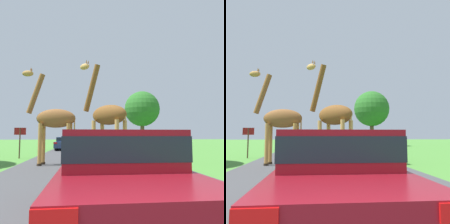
# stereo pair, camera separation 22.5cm
# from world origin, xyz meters

# --- Properties ---
(road) EXTENTS (7.55, 120.00, 0.00)m
(road) POSITION_xyz_m (0.00, 30.00, 0.00)
(road) COLOR #424244
(road) RESTS_ON ground
(giraffe_near_road) EXTENTS (2.30, 2.12, 5.06)m
(giraffe_near_road) POSITION_xyz_m (0.42, 9.98, 2.26)
(giraffe_near_road) COLOR tan
(giraffe_near_road) RESTS_ON ground
(giraffe_companion) EXTENTS (2.72, 0.96, 4.79)m
(giraffe_companion) POSITION_xyz_m (-2.07, 11.28, 2.17)
(giraffe_companion) COLOR #B77F3D
(giraffe_companion) RESTS_ON ground
(car_lead_maroon) EXTENTS (1.91, 4.69, 1.50)m
(car_lead_maroon) POSITION_xyz_m (0.04, 3.67, 0.79)
(car_lead_maroon) COLOR maroon
(car_lead_maroon) RESTS_ON ground
(car_queue_right) EXTENTS (1.97, 4.61, 1.22)m
(car_queue_right) POSITION_xyz_m (0.51, 18.55, 0.66)
(car_queue_right) COLOR gray
(car_queue_right) RESTS_ON ground
(car_queue_left) EXTENTS (1.79, 4.63, 1.24)m
(car_queue_left) POSITION_xyz_m (-2.45, 23.68, 0.67)
(car_queue_left) COLOR navy
(car_queue_left) RESTS_ON ground
(car_far_ahead) EXTENTS (1.83, 4.01, 1.23)m
(car_far_ahead) POSITION_xyz_m (2.97, 12.75, 0.68)
(car_far_ahead) COLOR #561914
(car_far_ahead) RESTS_ON ground
(tree_left_edge) EXTENTS (4.76, 4.76, 7.38)m
(tree_left_edge) POSITION_xyz_m (7.13, 30.84, 4.97)
(tree_left_edge) COLOR brown
(tree_left_edge) RESTS_ON ground
(sign_post) EXTENTS (0.70, 0.08, 1.89)m
(sign_post) POSITION_xyz_m (-4.55, 14.86, 1.31)
(sign_post) COLOR #4C3823
(sign_post) RESTS_ON ground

